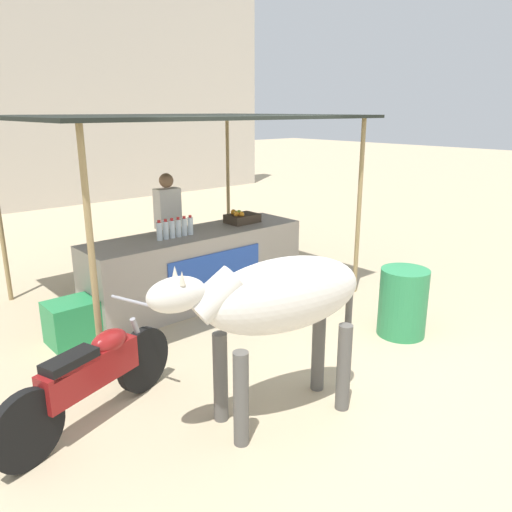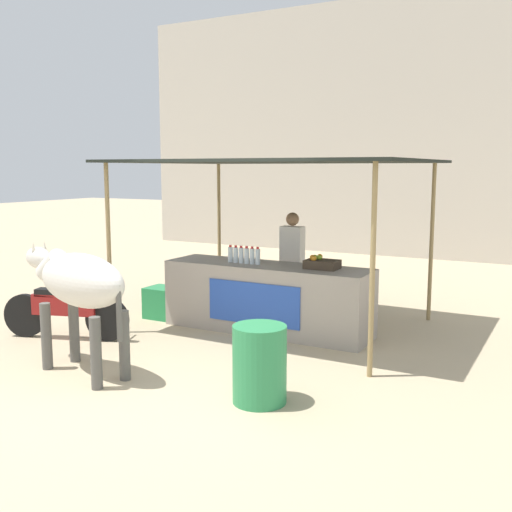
{
  "view_description": "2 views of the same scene",
  "coord_description": "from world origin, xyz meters",
  "px_view_note": "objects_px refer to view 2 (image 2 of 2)",
  "views": [
    {
      "loc": [
        -3.57,
        -3.04,
        2.49
      ],
      "look_at": [
        0.27,
        1.33,
        0.78
      ],
      "focal_mm": 35.0,
      "sensor_mm": 36.0,
      "label": 1
    },
    {
      "loc": [
        3.85,
        -5.19,
        2.31
      ],
      "look_at": [
        0.21,
        1.49,
        1.19
      ],
      "focal_mm": 42.0,
      "sensor_mm": 36.0,
      "label": 2
    }
  ],
  "objects_px": {
    "vendor_behind_counter": "(292,265)",
    "cooler_box": "(166,303)",
    "fruit_crate": "(321,264)",
    "cow": "(79,284)",
    "stall_counter": "(267,298)",
    "motorcycle_parked": "(67,308)",
    "water_barrel": "(260,364)"
  },
  "relations": [
    {
      "from": "cooler_box",
      "to": "motorcycle_parked",
      "type": "xyz_separation_m",
      "value": [
        -0.47,
        -1.57,
        0.19
      ]
    },
    {
      "from": "cooler_box",
      "to": "water_barrel",
      "type": "height_order",
      "value": "water_barrel"
    },
    {
      "from": "vendor_behind_counter",
      "to": "motorcycle_parked",
      "type": "xyz_separation_m",
      "value": [
        -2.23,
        -2.42,
        -0.42
      ]
    },
    {
      "from": "water_barrel",
      "to": "motorcycle_parked",
      "type": "distance_m",
      "value": 3.42
    },
    {
      "from": "fruit_crate",
      "to": "motorcycle_parked",
      "type": "relative_size",
      "value": 0.25
    },
    {
      "from": "stall_counter",
      "to": "fruit_crate",
      "type": "xyz_separation_m",
      "value": [
        0.8,
        0.05,
        0.55
      ]
    },
    {
      "from": "fruit_crate",
      "to": "motorcycle_parked",
      "type": "bearing_deg",
      "value": -150.12
    },
    {
      "from": "cow",
      "to": "stall_counter",
      "type": "bearing_deg",
      "value": 68.47
    },
    {
      "from": "fruit_crate",
      "to": "cow",
      "type": "bearing_deg",
      "value": -124.64
    },
    {
      "from": "fruit_crate",
      "to": "cow",
      "type": "distance_m",
      "value": 3.21
    },
    {
      "from": "vendor_behind_counter",
      "to": "motorcycle_parked",
      "type": "height_order",
      "value": "vendor_behind_counter"
    },
    {
      "from": "fruit_crate",
      "to": "cow",
      "type": "relative_size",
      "value": 0.24
    },
    {
      "from": "motorcycle_parked",
      "to": "stall_counter",
      "type": "bearing_deg",
      "value": 37.27
    },
    {
      "from": "stall_counter",
      "to": "motorcycle_parked",
      "type": "relative_size",
      "value": 1.73
    },
    {
      "from": "cooler_box",
      "to": "cow",
      "type": "xyz_separation_m",
      "value": [
        0.7,
        -2.49,
        0.79
      ]
    },
    {
      "from": "stall_counter",
      "to": "motorcycle_parked",
      "type": "distance_m",
      "value": 2.76
    },
    {
      "from": "stall_counter",
      "to": "vendor_behind_counter",
      "type": "relative_size",
      "value": 1.82
    },
    {
      "from": "vendor_behind_counter",
      "to": "cooler_box",
      "type": "relative_size",
      "value": 2.75
    },
    {
      "from": "cow",
      "to": "water_barrel",
      "type": "bearing_deg",
      "value": 5.64
    },
    {
      "from": "fruit_crate",
      "to": "cooler_box",
      "type": "distance_m",
      "value": 2.65
    },
    {
      "from": "vendor_behind_counter",
      "to": "cow",
      "type": "height_order",
      "value": "vendor_behind_counter"
    },
    {
      "from": "cooler_box",
      "to": "water_barrel",
      "type": "bearing_deg",
      "value": -38.38
    },
    {
      "from": "fruit_crate",
      "to": "vendor_behind_counter",
      "type": "distance_m",
      "value": 1.05
    },
    {
      "from": "fruit_crate",
      "to": "vendor_behind_counter",
      "type": "relative_size",
      "value": 0.27
    },
    {
      "from": "fruit_crate",
      "to": "vendor_behind_counter",
      "type": "xyz_separation_m",
      "value": [
        -0.77,
        0.7,
        -0.18
      ]
    },
    {
      "from": "cow",
      "to": "vendor_behind_counter",
      "type": "bearing_deg",
      "value": 72.44
    },
    {
      "from": "vendor_behind_counter",
      "to": "water_barrel",
      "type": "relative_size",
      "value": 2.11
    },
    {
      "from": "water_barrel",
      "to": "stall_counter",
      "type": "bearing_deg",
      "value": 115.98
    },
    {
      "from": "water_barrel",
      "to": "fruit_crate",
      "type": "bearing_deg",
      "value": 98.28
    },
    {
      "from": "fruit_crate",
      "to": "cow",
      "type": "height_order",
      "value": "cow"
    },
    {
      "from": "stall_counter",
      "to": "vendor_behind_counter",
      "type": "xyz_separation_m",
      "value": [
        0.04,
        0.75,
        0.37
      ]
    },
    {
      "from": "fruit_crate",
      "to": "water_barrel",
      "type": "height_order",
      "value": "fruit_crate"
    }
  ]
}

